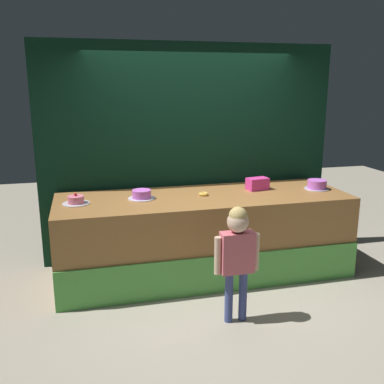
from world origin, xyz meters
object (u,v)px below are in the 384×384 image
object	(u,v)px
child_figure	(237,249)
cake_center	(142,195)
cake_left	(76,200)
pink_box	(257,184)
cake_right	(317,185)
donut	(204,194)

from	to	relation	value
child_figure	cake_center	distance (m)	1.36
cake_left	pink_box	bearing A→B (deg)	3.50
child_figure	cake_left	world-z (taller)	child_figure
child_figure	cake_left	bearing A→B (deg)	141.59
child_figure	pink_box	xyz separation A→B (m)	(0.69, 1.23, 0.28)
cake_center	cake_right	distance (m)	2.08
cake_left	cake_right	world-z (taller)	cake_left
cake_left	cake_right	bearing A→B (deg)	-0.58
child_figure	cake_center	bearing A→B (deg)	121.30
pink_box	donut	bearing A→B (deg)	-170.71
pink_box	cake_right	bearing A→B (deg)	-12.63
child_figure	cake_right	world-z (taller)	child_figure
child_figure	pink_box	world-z (taller)	child_figure
pink_box	cake_center	world-z (taller)	pink_box
pink_box	cake_left	world-z (taller)	pink_box
pink_box	cake_right	size ratio (longest dim) A/B	0.86
donut	cake_left	size ratio (longest dim) A/B	0.39
cake_center	pink_box	bearing A→B (deg)	3.58
cake_left	cake_center	bearing A→B (deg)	3.34
cake_left	cake_center	size ratio (longest dim) A/B	0.94
donut	cake_left	bearing A→B (deg)	-179.43
cake_right	donut	bearing A→B (deg)	178.27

